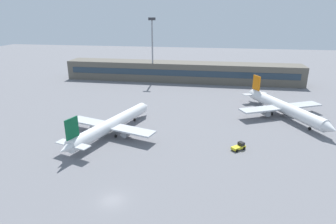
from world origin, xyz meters
TOP-DOWN VIEW (x-y plane):
  - ground_plane at (0.00, 40.00)m, footprint 400.00×400.00m
  - terminal_building at (0.00, 95.63)m, footprint 112.03×12.13m
  - airplane_near at (-10.16, 28.31)m, footprint 26.12×36.69m
  - airplane_mid at (38.40, 50.26)m, footprint 27.30×37.72m
  - baggage_tug_yellow at (23.22, 24.18)m, footprint 3.67×3.54m
  - floodlight_tower_west at (-13.15, 91.23)m, footprint 3.20×0.80m

SIDE VIEW (x-z plane):
  - ground_plane at x=0.00m, z-range 0.00..0.00m
  - baggage_tug_yellow at x=23.22m, z-range -0.08..1.67m
  - airplane_near at x=-10.16m, z-range -1.81..7.47m
  - airplane_mid at x=38.40m, z-range -1.97..8.12m
  - terminal_building at x=0.00m, z-range 0.00..9.00m
  - floodlight_tower_west at x=-13.15m, z-range 2.07..31.54m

